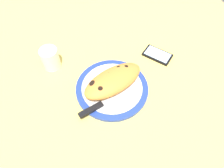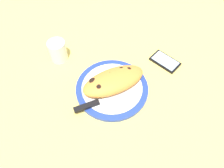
{
  "view_description": "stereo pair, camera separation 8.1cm",
  "coord_description": "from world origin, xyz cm",
  "px_view_note": "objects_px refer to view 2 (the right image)",
  "views": [
    {
      "loc": [
        16.65,
        43.21,
        70.16
      ],
      "look_at": [
        0.0,
        0.0,
        3.72
      ],
      "focal_mm": 35.05,
      "sensor_mm": 36.0,
      "label": 1
    },
    {
      "loc": [
        8.88,
        45.45,
        70.16
      ],
      "look_at": [
        0.0,
        0.0,
        3.72
      ],
      "focal_mm": 35.05,
      "sensor_mm": 36.0,
      "label": 2
    }
  ],
  "objects_px": {
    "knife": "(94,104)",
    "fork": "(110,75)",
    "smartphone": "(165,61)",
    "water_glass": "(58,52)",
    "calzone": "(113,81)",
    "plate": "(112,88)"
  },
  "relations": [
    {
      "from": "knife",
      "to": "fork",
      "type": "bearing_deg",
      "value": -125.22
    },
    {
      "from": "smartphone",
      "to": "water_glass",
      "type": "distance_m",
      "value": 0.45
    },
    {
      "from": "calzone",
      "to": "fork",
      "type": "xyz_separation_m",
      "value": [
        0.0,
        -0.05,
        -0.02
      ]
    },
    {
      "from": "calzone",
      "to": "water_glass",
      "type": "xyz_separation_m",
      "value": [
        0.19,
        -0.19,
        -0.0
      ]
    },
    {
      "from": "plate",
      "to": "fork",
      "type": "bearing_deg",
      "value": -94.88
    },
    {
      "from": "calzone",
      "to": "fork",
      "type": "distance_m",
      "value": 0.05
    },
    {
      "from": "fork",
      "to": "smartphone",
      "type": "distance_m",
      "value": 0.24
    },
    {
      "from": "fork",
      "to": "plate",
      "type": "bearing_deg",
      "value": 85.12
    },
    {
      "from": "plate",
      "to": "smartphone",
      "type": "bearing_deg",
      "value": -159.32
    },
    {
      "from": "fork",
      "to": "water_glass",
      "type": "xyz_separation_m",
      "value": [
        0.19,
        -0.15,
        0.02
      ]
    },
    {
      "from": "fork",
      "to": "water_glass",
      "type": "relative_size",
      "value": 1.85
    },
    {
      "from": "calzone",
      "to": "knife",
      "type": "distance_m",
      "value": 0.11
    },
    {
      "from": "fork",
      "to": "knife",
      "type": "height_order",
      "value": "knife"
    },
    {
      "from": "smartphone",
      "to": "fork",
      "type": "bearing_deg",
      "value": 8.93
    },
    {
      "from": "plate",
      "to": "knife",
      "type": "bearing_deg",
      "value": 38.39
    },
    {
      "from": "knife",
      "to": "water_glass",
      "type": "xyz_separation_m",
      "value": [
        0.11,
        -0.26,
        0.02
      ]
    },
    {
      "from": "knife",
      "to": "smartphone",
      "type": "distance_m",
      "value": 0.36
    },
    {
      "from": "fork",
      "to": "smartphone",
      "type": "xyz_separation_m",
      "value": [
        -0.24,
        -0.04,
        -0.01
      ]
    },
    {
      "from": "calzone",
      "to": "water_glass",
      "type": "height_order",
      "value": "water_glass"
    },
    {
      "from": "fork",
      "to": "knife",
      "type": "relative_size",
      "value": 0.77
    },
    {
      "from": "knife",
      "to": "water_glass",
      "type": "distance_m",
      "value": 0.28
    },
    {
      "from": "plate",
      "to": "fork",
      "type": "distance_m",
      "value": 0.06
    }
  ]
}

